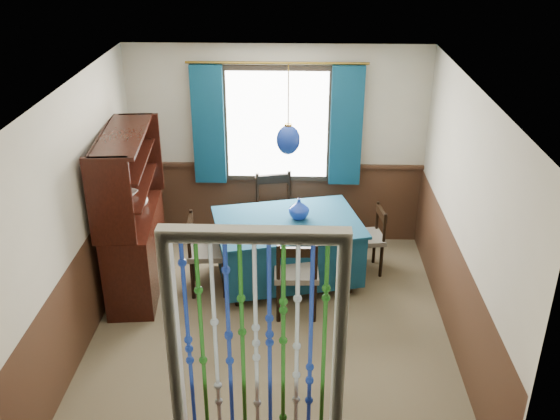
{
  "coord_description": "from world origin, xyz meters",
  "views": [
    {
      "loc": [
        0.26,
        -5.19,
        3.88
      ],
      "look_at": [
        0.07,
        0.63,
        1.06
      ],
      "focal_mm": 40.0,
      "sensor_mm": 36.0,
      "label": 1
    }
  ],
  "objects_px": {
    "pendant_lamp": "(288,139)",
    "dining_table": "(287,246)",
    "chair_near": "(296,274)",
    "bowl_shelf": "(127,193)",
    "vase_table": "(299,209)",
    "chair_left": "(206,252)",
    "vase_sideboard": "(141,198)",
    "sideboard": "(134,238)",
    "chair_far": "(276,212)",
    "chair_right": "(369,238)"
  },
  "relations": [
    {
      "from": "chair_near",
      "to": "sideboard",
      "type": "height_order",
      "value": "sideboard"
    },
    {
      "from": "dining_table",
      "to": "chair_near",
      "type": "relative_size",
      "value": 1.97
    },
    {
      "from": "chair_far",
      "to": "chair_right",
      "type": "distance_m",
      "value": 1.21
    },
    {
      "from": "chair_far",
      "to": "chair_left",
      "type": "relative_size",
      "value": 1.07
    },
    {
      "from": "chair_right",
      "to": "bowl_shelf",
      "type": "bearing_deg",
      "value": 96.73
    },
    {
      "from": "chair_left",
      "to": "vase_sideboard",
      "type": "height_order",
      "value": "vase_sideboard"
    },
    {
      "from": "vase_table",
      "to": "bowl_shelf",
      "type": "height_order",
      "value": "bowl_shelf"
    },
    {
      "from": "vase_table",
      "to": "bowl_shelf",
      "type": "distance_m",
      "value": 1.87
    },
    {
      "from": "chair_right",
      "to": "dining_table",
      "type": "bearing_deg",
      "value": 96.56
    },
    {
      "from": "bowl_shelf",
      "to": "pendant_lamp",
      "type": "bearing_deg",
      "value": 15.28
    },
    {
      "from": "dining_table",
      "to": "bowl_shelf",
      "type": "distance_m",
      "value": 1.88
    },
    {
      "from": "chair_right",
      "to": "vase_sideboard",
      "type": "height_order",
      "value": "vase_sideboard"
    },
    {
      "from": "vase_table",
      "to": "chair_near",
      "type": "bearing_deg",
      "value": -91.43
    },
    {
      "from": "dining_table",
      "to": "chair_left",
      "type": "distance_m",
      "value": 0.92
    },
    {
      "from": "pendant_lamp",
      "to": "vase_table",
      "type": "bearing_deg",
      "value": 30.98
    },
    {
      "from": "chair_near",
      "to": "chair_far",
      "type": "distance_m",
      "value": 1.43
    },
    {
      "from": "chair_far",
      "to": "chair_right",
      "type": "height_order",
      "value": "chair_far"
    },
    {
      "from": "chair_left",
      "to": "vase_table",
      "type": "distance_m",
      "value": 1.13
    },
    {
      "from": "chair_near",
      "to": "bowl_shelf",
      "type": "distance_m",
      "value": 1.92
    },
    {
      "from": "dining_table",
      "to": "chair_right",
      "type": "distance_m",
      "value": 0.97
    },
    {
      "from": "pendant_lamp",
      "to": "chair_left",
      "type": "bearing_deg",
      "value": -166.45
    },
    {
      "from": "dining_table",
      "to": "vase_sideboard",
      "type": "height_order",
      "value": "vase_sideboard"
    },
    {
      "from": "vase_sideboard",
      "to": "dining_table",
      "type": "bearing_deg",
      "value": -1.37
    },
    {
      "from": "sideboard",
      "to": "bowl_shelf",
      "type": "xyz_separation_m",
      "value": [
        0.06,
        -0.26,
        0.65
      ]
    },
    {
      "from": "chair_right",
      "to": "vase_sideboard",
      "type": "xyz_separation_m",
      "value": [
        -2.56,
        -0.21,
        0.57
      ]
    },
    {
      "from": "pendant_lamp",
      "to": "vase_sideboard",
      "type": "bearing_deg",
      "value": 178.63
    },
    {
      "from": "bowl_shelf",
      "to": "chair_far",
      "type": "bearing_deg",
      "value": 39.02
    },
    {
      "from": "dining_table",
      "to": "pendant_lamp",
      "type": "relative_size",
      "value": 1.9
    },
    {
      "from": "chair_right",
      "to": "vase_sideboard",
      "type": "bearing_deg",
      "value": 86.3
    },
    {
      "from": "chair_right",
      "to": "sideboard",
      "type": "xyz_separation_m",
      "value": [
        -2.62,
        -0.44,
        0.19
      ]
    },
    {
      "from": "chair_left",
      "to": "sideboard",
      "type": "bearing_deg",
      "value": -96.32
    },
    {
      "from": "chair_left",
      "to": "vase_sideboard",
      "type": "distance_m",
      "value": 0.93
    },
    {
      "from": "chair_far",
      "to": "sideboard",
      "type": "bearing_deg",
      "value": 19.86
    },
    {
      "from": "chair_near",
      "to": "vase_sideboard",
      "type": "bearing_deg",
      "value": 156.19
    },
    {
      "from": "chair_far",
      "to": "chair_left",
      "type": "xyz_separation_m",
      "value": [
        -0.73,
        -0.96,
        -0.03
      ]
    },
    {
      "from": "dining_table",
      "to": "chair_left",
      "type": "relative_size",
      "value": 1.99
    },
    {
      "from": "pendant_lamp",
      "to": "dining_table",
      "type": "bearing_deg",
      "value": 90.0
    },
    {
      "from": "pendant_lamp",
      "to": "vase_table",
      "type": "height_order",
      "value": "pendant_lamp"
    },
    {
      "from": "dining_table",
      "to": "bowl_shelf",
      "type": "xyz_separation_m",
      "value": [
        -1.63,
        -0.44,
        0.83
      ]
    },
    {
      "from": "dining_table",
      "to": "sideboard",
      "type": "height_order",
      "value": "sideboard"
    },
    {
      "from": "chair_left",
      "to": "bowl_shelf",
      "type": "height_order",
      "value": "bowl_shelf"
    },
    {
      "from": "sideboard",
      "to": "vase_sideboard",
      "type": "relative_size",
      "value": 10.04
    },
    {
      "from": "dining_table",
      "to": "chair_far",
      "type": "relative_size",
      "value": 1.86
    },
    {
      "from": "chair_left",
      "to": "vase_table",
      "type": "bearing_deg",
      "value": 101.53
    },
    {
      "from": "dining_table",
      "to": "chair_near",
      "type": "bearing_deg",
      "value": -94.47
    },
    {
      "from": "chair_right",
      "to": "sideboard",
      "type": "distance_m",
      "value": 2.67
    },
    {
      "from": "chair_right",
      "to": "pendant_lamp",
      "type": "height_order",
      "value": "pendant_lamp"
    },
    {
      "from": "sideboard",
      "to": "vase_table",
      "type": "height_order",
      "value": "sideboard"
    },
    {
      "from": "chair_left",
      "to": "vase_sideboard",
      "type": "xyz_separation_m",
      "value": [
        -0.73,
        0.25,
        0.52
      ]
    },
    {
      "from": "chair_far",
      "to": "vase_table",
      "type": "height_order",
      "value": "vase_table"
    }
  ]
}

